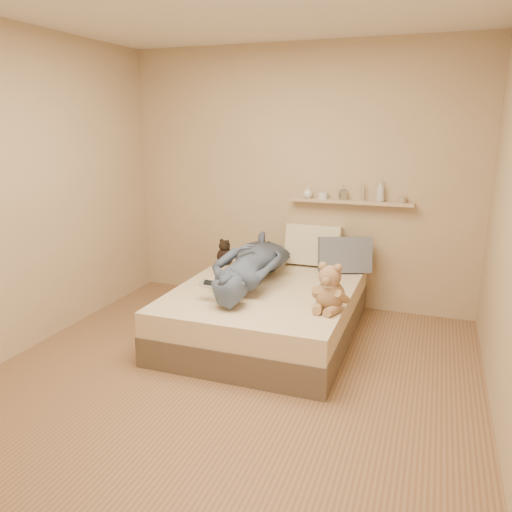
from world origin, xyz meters
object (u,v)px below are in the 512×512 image
at_px(bed, 267,311).
at_px(pillow_cream, 313,245).
at_px(game_console, 209,284).
at_px(person, 252,262).
at_px(teddy_bear, 330,291).
at_px(wall_shelf, 350,202).
at_px(pillow_grey, 345,255).
at_px(dark_plush, 225,254).

bearing_deg(bed, pillow_cream, 75.81).
relative_size(game_console, person, 0.11).
xyz_separation_m(bed, game_console, (-0.32, -0.50, 0.37)).
relative_size(teddy_bear, pillow_cream, 0.70).
bearing_deg(teddy_bear, pillow_cream, 109.29).
distance_m(bed, wall_shelf, 1.38).
relative_size(game_console, pillow_cream, 0.30).
bearing_deg(bed, wall_shelf, 58.82).
height_order(pillow_cream, wall_shelf, wall_shelf).
bearing_deg(person, bed, 153.50).
xyz_separation_m(bed, person, (-0.16, 0.07, 0.41)).
xyz_separation_m(bed, pillow_grey, (0.56, 0.69, 0.40)).
xyz_separation_m(person, wall_shelf, (0.71, 0.84, 0.46)).
height_order(game_console, pillow_cream, pillow_cream).
height_order(dark_plush, pillow_cream, pillow_cream).
xyz_separation_m(dark_plush, person, (0.47, -0.46, 0.07)).
distance_m(game_console, pillow_cream, 1.43).
bearing_deg(person, pillow_grey, -142.57).
xyz_separation_m(teddy_bear, pillow_cream, (-0.42, 1.21, 0.04)).
bearing_deg(bed, teddy_bear, -30.78).
distance_m(person, wall_shelf, 1.19).
height_order(pillow_cream, pillow_grey, pillow_cream).
distance_m(bed, person, 0.45).
distance_m(game_console, wall_shelf, 1.73).
relative_size(dark_plush, wall_shelf, 0.22).
bearing_deg(bed, person, 156.94).
bearing_deg(dark_plush, pillow_cream, 19.59).
distance_m(pillow_cream, pillow_grey, 0.37).
xyz_separation_m(dark_plush, pillow_cream, (0.84, 0.30, 0.09)).
height_order(game_console, teddy_bear, teddy_bear).
distance_m(game_console, pillow_grey, 1.48).
bearing_deg(game_console, pillow_cream, 68.05).
xyz_separation_m(game_console, person, (0.16, 0.56, 0.05)).
xyz_separation_m(game_console, wall_shelf, (0.87, 1.40, 0.51)).
relative_size(dark_plush, pillow_grey, 0.53).
bearing_deg(dark_plush, teddy_bear, -35.77).
distance_m(dark_plush, pillow_grey, 1.20).
relative_size(pillow_cream, wall_shelf, 0.46).
bearing_deg(person, wall_shelf, -133.70).
relative_size(bed, pillow_cream, 3.45).
distance_m(game_console, dark_plush, 1.07).
relative_size(game_console, teddy_bear, 0.43).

